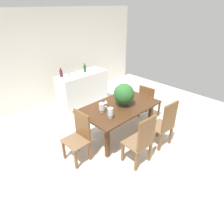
{
  "coord_description": "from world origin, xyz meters",
  "views": [
    {
      "loc": [
        -2.68,
        -2.63,
        2.68
      ],
      "look_at": [
        -0.04,
        0.05,
        0.54
      ],
      "focal_mm": 30.75,
      "sensor_mm": 36.0,
      "label": 1
    }
  ],
  "objects_px": {
    "chair_near_right": "(165,123)",
    "flower_centerpiece": "(124,94)",
    "chair_head_end": "(79,134)",
    "chair_near_left": "(142,139)",
    "wine_glass": "(106,102)",
    "crystal_vase_left": "(102,107)",
    "dining_table": "(119,110)",
    "crystal_vase_center_near": "(110,112)",
    "wine_bottle_tall": "(69,73)",
    "chair_foot_end": "(148,101)",
    "wine_bottle_clear": "(85,68)",
    "wine_bottle_amber": "(75,72)",
    "wine_bottle_green": "(61,73)",
    "kitchen_counter": "(83,90)"
  },
  "relations": [
    {
      "from": "wine_bottle_amber",
      "to": "chair_foot_end",
      "type": "bearing_deg",
      "value": -61.25
    },
    {
      "from": "chair_head_end",
      "to": "dining_table",
      "type": "bearing_deg",
      "value": 88.7
    },
    {
      "from": "chair_head_end",
      "to": "wine_bottle_tall",
      "type": "distance_m",
      "value": 2.13
    },
    {
      "from": "chair_near_right",
      "to": "crystal_vase_center_near",
      "type": "xyz_separation_m",
      "value": [
        -0.86,
        0.71,
        0.31
      ]
    },
    {
      "from": "chair_near_left",
      "to": "wine_glass",
      "type": "relative_size",
      "value": 6.61
    },
    {
      "from": "chair_near_left",
      "to": "flower_centerpiece",
      "type": "bearing_deg",
      "value": -115.57
    },
    {
      "from": "dining_table",
      "to": "wine_glass",
      "type": "height_order",
      "value": "wine_glass"
    },
    {
      "from": "crystal_vase_left",
      "to": "wine_bottle_green",
      "type": "distance_m",
      "value": 1.9
    },
    {
      "from": "crystal_vase_center_near",
      "to": "dining_table",
      "type": "bearing_deg",
      "value": 25.02
    },
    {
      "from": "chair_near_right",
      "to": "wine_bottle_green",
      "type": "bearing_deg",
      "value": -73.88
    },
    {
      "from": "dining_table",
      "to": "chair_near_right",
      "type": "height_order",
      "value": "chair_near_right"
    },
    {
      "from": "flower_centerpiece",
      "to": "wine_bottle_amber",
      "type": "height_order",
      "value": "wine_bottle_amber"
    },
    {
      "from": "chair_near_right",
      "to": "chair_near_left",
      "type": "xyz_separation_m",
      "value": [
        -0.76,
        -0.0,
        -0.0
      ]
    },
    {
      "from": "flower_centerpiece",
      "to": "dining_table",
      "type": "bearing_deg",
      "value": 160.36
    },
    {
      "from": "crystal_vase_left",
      "to": "wine_bottle_clear",
      "type": "distance_m",
      "value": 2.03
    },
    {
      "from": "wine_bottle_clear",
      "to": "flower_centerpiece",
      "type": "bearing_deg",
      "value": -102.47
    },
    {
      "from": "chair_head_end",
      "to": "flower_centerpiece",
      "type": "xyz_separation_m",
      "value": [
        1.17,
        -0.04,
        0.46
      ]
    },
    {
      "from": "wine_bottle_amber",
      "to": "wine_bottle_clear",
      "type": "bearing_deg",
      "value": 14.87
    },
    {
      "from": "crystal_vase_left",
      "to": "wine_bottle_green",
      "type": "height_order",
      "value": "wine_bottle_green"
    },
    {
      "from": "chair_near_right",
      "to": "chair_head_end",
      "type": "distance_m",
      "value": 1.72
    },
    {
      "from": "wine_bottle_green",
      "to": "wine_bottle_clear",
      "type": "height_order",
      "value": "wine_bottle_clear"
    },
    {
      "from": "chair_near_right",
      "to": "flower_centerpiece",
      "type": "xyz_separation_m",
      "value": [
        -0.28,
        0.9,
        0.43
      ]
    },
    {
      "from": "chair_near_right",
      "to": "chair_foot_end",
      "type": "height_order",
      "value": "chair_near_right"
    },
    {
      "from": "crystal_vase_left",
      "to": "chair_head_end",
      "type": "bearing_deg",
      "value": -174.42
    },
    {
      "from": "chair_foot_end",
      "to": "flower_centerpiece",
      "type": "distance_m",
      "value": 1.09
    },
    {
      "from": "chair_near_right",
      "to": "chair_foot_end",
      "type": "xyz_separation_m",
      "value": [
        0.7,
        0.92,
        -0.06
      ]
    },
    {
      "from": "dining_table",
      "to": "crystal_vase_center_near",
      "type": "relative_size",
      "value": 7.9
    },
    {
      "from": "wine_bottle_green",
      "to": "wine_bottle_clear",
      "type": "distance_m",
      "value": 0.72
    },
    {
      "from": "flower_centerpiece",
      "to": "crystal_vase_left",
      "type": "height_order",
      "value": "flower_centerpiece"
    },
    {
      "from": "flower_centerpiece",
      "to": "wine_bottle_clear",
      "type": "height_order",
      "value": "flower_centerpiece"
    },
    {
      "from": "crystal_vase_left",
      "to": "wine_bottle_clear",
      "type": "xyz_separation_m",
      "value": [
        0.95,
        1.78,
        0.21
      ]
    },
    {
      "from": "chair_head_end",
      "to": "crystal_vase_left",
      "type": "bearing_deg",
      "value": 94.39
    },
    {
      "from": "chair_near_left",
      "to": "wine_bottle_tall",
      "type": "relative_size",
      "value": 4.14
    },
    {
      "from": "dining_table",
      "to": "chair_foot_end",
      "type": "height_order",
      "value": "chair_foot_end"
    },
    {
      "from": "wine_glass",
      "to": "wine_bottle_green",
      "type": "relative_size",
      "value": 0.67
    },
    {
      "from": "crystal_vase_center_near",
      "to": "chair_head_end",
      "type": "bearing_deg",
      "value": 158.91
    },
    {
      "from": "dining_table",
      "to": "wine_glass",
      "type": "xyz_separation_m",
      "value": [
        -0.22,
        0.18,
        0.21
      ]
    },
    {
      "from": "crystal_vase_center_near",
      "to": "wine_bottle_clear",
      "type": "bearing_deg",
      "value": 64.25
    },
    {
      "from": "crystal_vase_center_near",
      "to": "crystal_vase_left",
      "type": "bearing_deg",
      "value": 81.3
    },
    {
      "from": "chair_foot_end",
      "to": "wine_bottle_tall",
      "type": "height_order",
      "value": "wine_bottle_tall"
    },
    {
      "from": "wine_bottle_amber",
      "to": "wine_bottle_tall",
      "type": "relative_size",
      "value": 1.06
    },
    {
      "from": "kitchen_counter",
      "to": "chair_near_left",
      "type": "bearing_deg",
      "value": -105.14
    },
    {
      "from": "chair_near_right",
      "to": "wine_glass",
      "type": "bearing_deg",
      "value": -56.9
    },
    {
      "from": "crystal_vase_center_near",
      "to": "wine_bottle_amber",
      "type": "height_order",
      "value": "wine_bottle_amber"
    },
    {
      "from": "flower_centerpiece",
      "to": "crystal_vase_left",
      "type": "distance_m",
      "value": 0.56
    },
    {
      "from": "chair_near_left",
      "to": "chair_head_end",
      "type": "bearing_deg",
      "value": -50.9
    },
    {
      "from": "crystal_vase_center_near",
      "to": "flower_centerpiece",
      "type": "bearing_deg",
      "value": 18.1
    },
    {
      "from": "chair_near_left",
      "to": "crystal_vase_left",
      "type": "distance_m",
      "value": 1.04
    },
    {
      "from": "wine_bottle_amber",
      "to": "kitchen_counter",
      "type": "bearing_deg",
      "value": 11.66
    },
    {
      "from": "crystal_vase_left",
      "to": "wine_bottle_tall",
      "type": "distance_m",
      "value": 1.79
    }
  ]
}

